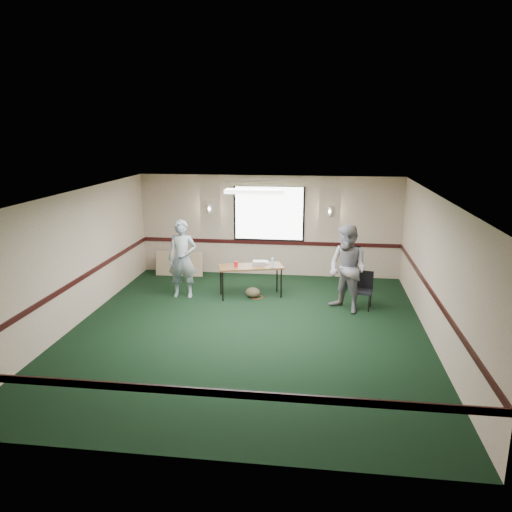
# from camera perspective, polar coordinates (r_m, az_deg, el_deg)

# --- Properties ---
(ground) EXTENTS (8.00, 8.00, 0.00)m
(ground) POSITION_cam_1_polar(r_m,az_deg,el_deg) (9.99, -0.97, -8.53)
(ground) COLOR black
(ground) RESTS_ON ground
(room_shell) EXTENTS (8.00, 8.02, 8.00)m
(room_shell) POSITION_cam_1_polar(r_m,az_deg,el_deg) (11.54, 0.53, 2.83)
(room_shell) COLOR tan
(room_shell) RESTS_ON ground
(folding_table) EXTENTS (1.61, 1.01, 0.75)m
(folding_table) POSITION_cam_1_polar(r_m,az_deg,el_deg) (11.76, -0.62, -1.39)
(folding_table) COLOR #502D16
(folding_table) RESTS_ON ground
(projector) EXTENTS (0.32, 0.28, 0.09)m
(projector) POSITION_cam_1_polar(r_m,az_deg,el_deg) (11.82, 0.34, -0.79)
(projector) COLOR gray
(projector) RESTS_ON folding_table
(game_console) EXTENTS (0.26, 0.24, 0.05)m
(game_console) POSITION_cam_1_polar(r_m,az_deg,el_deg) (11.97, 0.91, -0.71)
(game_console) COLOR white
(game_console) RESTS_ON folding_table
(red_cup) EXTENTS (0.09, 0.09, 0.13)m
(red_cup) POSITION_cam_1_polar(r_m,az_deg,el_deg) (11.66, -2.30, -0.93)
(red_cup) COLOR red
(red_cup) RESTS_ON folding_table
(water_bottle) EXTENTS (0.06, 0.06, 0.21)m
(water_bottle) POSITION_cam_1_polar(r_m,az_deg,el_deg) (11.65, 1.89, -0.73)
(water_bottle) COLOR #84C1D9
(water_bottle) RESTS_ON folding_table
(duffel_bag) EXTENTS (0.41, 0.35, 0.25)m
(duffel_bag) POSITION_cam_1_polar(r_m,az_deg,el_deg) (11.82, -0.38, -4.20)
(duffel_bag) COLOR #4C442B
(duffel_bag) RESTS_ON ground
(cable_coil) EXTENTS (0.33, 0.33, 0.01)m
(cable_coil) POSITION_cam_1_polar(r_m,az_deg,el_deg) (11.87, 0.10, -4.71)
(cable_coil) COLOR red
(cable_coil) RESTS_ON ground
(folded_table) EXTENTS (1.29, 0.22, 0.66)m
(folded_table) POSITION_cam_1_polar(r_m,az_deg,el_deg) (13.69, -8.75, -0.88)
(folded_table) COLOR tan
(folded_table) RESTS_ON ground
(conference_chair) EXTENTS (0.48, 0.49, 0.82)m
(conference_chair) POSITION_cam_1_polar(r_m,az_deg,el_deg) (11.34, 12.16, -3.46)
(conference_chair) COLOR black
(conference_chair) RESTS_ON ground
(person_left) EXTENTS (0.69, 0.48, 1.85)m
(person_left) POSITION_cam_1_polar(r_m,az_deg,el_deg) (11.81, -8.40, -0.32)
(person_left) COLOR #3E5F8A
(person_left) RESTS_ON ground
(person_right) EXTENTS (1.17, 1.17, 1.91)m
(person_right) POSITION_cam_1_polar(r_m,az_deg,el_deg) (10.91, 10.42, -1.46)
(person_right) COLOR #6C7DA8
(person_right) RESTS_ON ground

